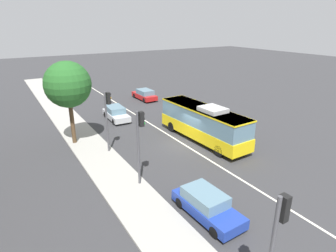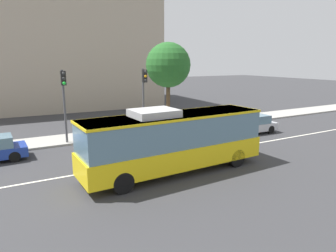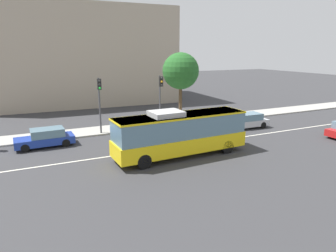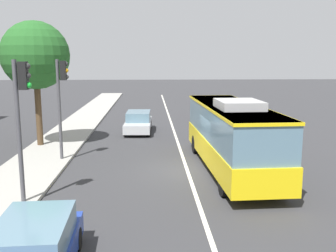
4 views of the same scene
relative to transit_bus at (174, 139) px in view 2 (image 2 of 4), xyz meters
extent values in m
plane|color=#333335|center=(0.09, 2.04, -1.81)|extent=(160.00, 160.00, 0.00)
cube|color=#9E9B93|center=(0.09, 9.45, -1.74)|extent=(80.00, 3.08, 0.14)
cube|color=silver|center=(0.09, 2.04, -1.80)|extent=(76.00, 0.16, 0.01)
cube|color=yellow|center=(0.02, 0.00, -0.83)|extent=(10.10, 2.92, 1.10)
cube|color=slate|center=(0.02, 0.00, 0.50)|extent=(9.89, 2.83, 1.58)
cube|color=yellow|center=(0.02, 0.00, 1.23)|extent=(10.00, 2.89, 0.12)
cube|color=#B2B2B2|center=(-1.17, -0.05, 1.47)|extent=(2.27, 1.89, 0.36)
cylinder|color=black|center=(3.38, 1.24, -1.31)|extent=(1.01, 0.34, 1.00)
cylinder|color=black|center=(3.47, -0.96, -1.31)|extent=(1.01, 0.34, 1.00)
cylinder|color=black|center=(-3.42, 0.96, -1.31)|extent=(1.01, 0.34, 1.00)
cylinder|color=black|center=(-3.33, -1.24, -1.31)|extent=(1.01, 0.34, 1.00)
cube|color=#B7BABF|center=(9.75, 4.63, -1.29)|extent=(4.56, 1.97, 0.60)
cube|color=slate|center=(10.00, 4.62, -0.67)|extent=(2.58, 1.75, 0.64)
cylinder|color=black|center=(8.22, 3.88, -1.49)|extent=(0.65, 0.24, 0.64)
cylinder|color=black|center=(8.28, 5.48, -1.49)|extent=(0.65, 0.24, 0.64)
cylinder|color=black|center=(11.22, 3.77, -1.49)|extent=(0.65, 0.24, 0.64)
cylinder|color=black|center=(11.28, 5.37, -1.49)|extent=(0.65, 0.24, 0.64)
cylinder|color=black|center=(-7.38, 5.84, -1.49)|extent=(0.65, 0.25, 0.64)
cylinder|color=black|center=(-7.45, 7.44, -1.49)|extent=(0.65, 0.25, 0.64)
cylinder|color=#47474C|center=(2.01, 8.36, 0.79)|extent=(0.16, 0.16, 5.20)
cube|color=black|center=(2.02, 8.08, 2.84)|extent=(0.33, 0.29, 0.96)
sphere|color=#2D2D2D|center=(2.03, 7.93, 3.16)|extent=(0.22, 0.22, 0.22)
sphere|color=#F9A514|center=(2.03, 7.93, 2.84)|extent=(0.22, 0.22, 0.22)
sphere|color=#2D2D2D|center=(2.03, 7.93, 2.52)|extent=(0.22, 0.22, 0.22)
cylinder|color=#47474C|center=(-3.95, 8.39, 0.79)|extent=(0.16, 0.16, 5.20)
cube|color=black|center=(-3.94, 8.11, 2.84)|extent=(0.32, 0.28, 0.96)
sphere|color=#2D2D2D|center=(-3.94, 7.96, 3.16)|extent=(0.22, 0.22, 0.22)
sphere|color=#2D2D2D|center=(-3.94, 7.96, 2.84)|extent=(0.22, 0.22, 0.22)
sphere|color=#1ED838|center=(-3.94, 7.96, 2.52)|extent=(0.22, 0.22, 0.22)
cylinder|color=#4C3823|center=(5.32, 10.37, 0.17)|extent=(0.36, 0.36, 3.96)
sphere|color=#235B23|center=(5.32, 10.37, 3.62)|extent=(3.92, 3.92, 3.92)
cube|color=tan|center=(-2.20, 29.15, 4.99)|extent=(26.67, 16.18, 13.60)
cube|color=slate|center=(10.92, 28.72, 0.30)|extent=(0.53, 13.79, 1.50)
cube|color=slate|center=(10.92, 28.72, 3.70)|extent=(0.53, 13.79, 1.50)
cube|color=slate|center=(10.92, 28.72, 7.10)|extent=(0.53, 13.79, 1.50)
cube|color=slate|center=(10.92, 28.72, 10.50)|extent=(0.53, 13.79, 1.50)
camera|label=1|loc=(-19.21, 15.42, 8.56)|focal=30.44mm
camera|label=2|loc=(-7.60, -13.23, 4.00)|focal=32.33mm
camera|label=3|loc=(-9.80, -18.82, 5.74)|focal=32.42mm
camera|label=4|loc=(-17.19, 3.79, 3.40)|focal=40.45mm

